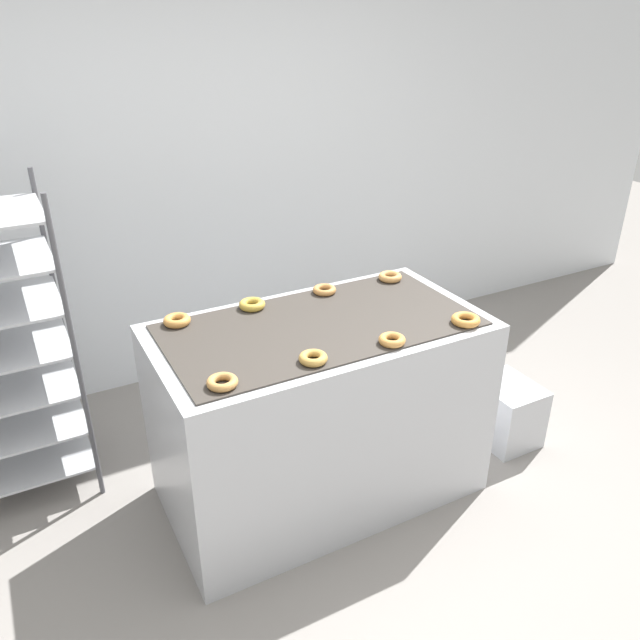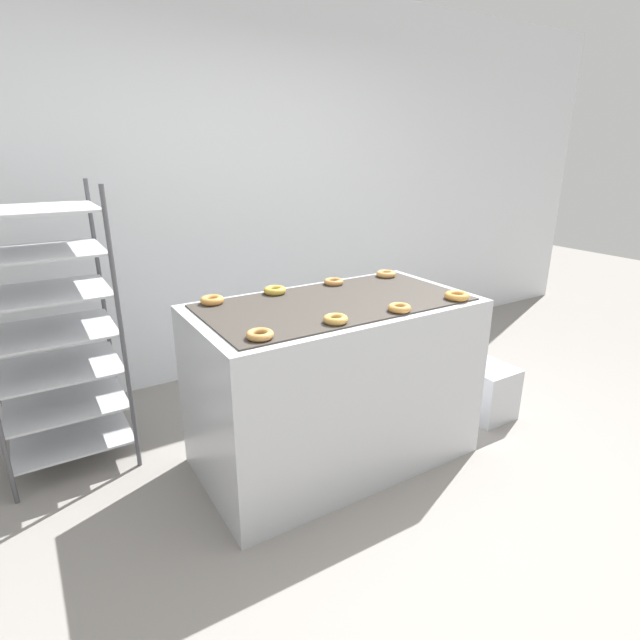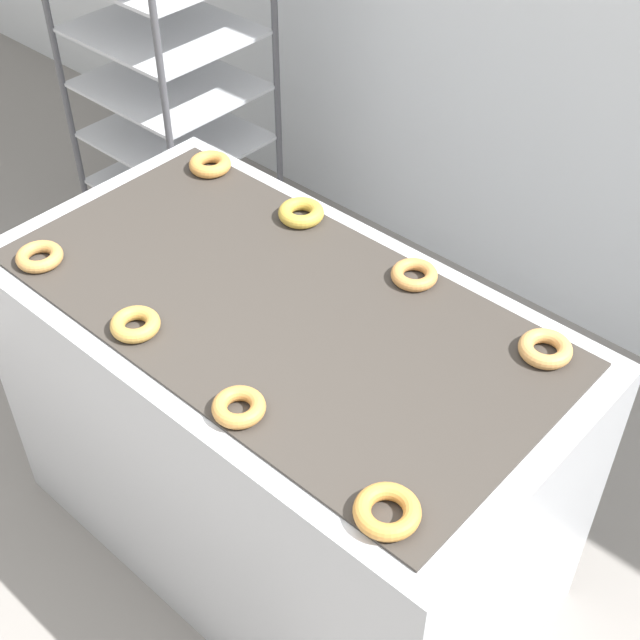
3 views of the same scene
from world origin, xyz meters
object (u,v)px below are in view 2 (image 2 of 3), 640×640
Objects in this scene: glaze_bin at (485,390)px; donut_near_midright at (399,308)px; donut_far_midleft at (275,290)px; donut_near_midleft at (336,319)px; donut_far_midright at (334,282)px; fryer_machine at (334,382)px; donut_near_right at (457,296)px; donut_far_left at (212,300)px; donut_near_left at (260,335)px; donut_far_right at (386,274)px; baking_rack_cart at (52,331)px.

donut_near_midright reaches higher than glaze_bin.
donut_near_midleft is at bearing -88.06° from donut_far_midleft.
donut_far_midright is at bearing 89.82° from donut_near_midright.
donut_near_right is (0.57, -0.30, 0.48)m from fryer_machine.
glaze_bin is 2.93× the size of donut_far_left.
donut_near_midleft reaches higher than donut_near_left.
fryer_machine is at bearing -121.71° from donut_far_midright.
donut_near_right is (-0.54, -0.18, 0.77)m from glaze_bin.
donut_far_right is (0.74, 0.56, -0.00)m from donut_near_midleft.
donut_near_left is at bearing -54.76° from baking_rack_cart.
donut_near_midright is 0.94× the size of donut_far_right.
donut_near_midleft reaches higher than donut_far_midright.
donut_near_right is at bearing 0.21° from donut_near_midright.
donut_near_midright is at bearing -59.13° from fryer_machine.
donut_far_midleft is (-1.31, 0.42, 0.78)m from glaze_bin.
baking_rack_cart is (-1.28, 0.75, 0.31)m from fryer_machine.
fryer_machine is 4.22× the size of glaze_bin.
donut_far_midright is at bearing 57.72° from donut_near_midleft.
donut_far_right is at bearing 91.38° from donut_near_right.
fryer_machine is 0.59m from donut_far_midright.
donut_far_right is (1.84, -0.47, 0.17)m from baking_rack_cart.
baking_rack_cart is 4.34× the size of glaze_bin.
donut_far_midleft reaches higher than donut_near_midright.
donut_near_midleft is 0.58m from donut_far_midleft.
donut_far_right is (0.38, 0.58, 0.00)m from donut_near_midright.
donut_far_midleft is at bearing 123.99° from fryer_machine.
donut_near_left is at bearing -153.51° from donut_far_right.
donut_near_midleft is at bearing -142.94° from donut_far_right.
donut_near_left is 1.13m from donut_near_right.
donut_far_right is (0.38, -0.01, 0.00)m from donut_far_midright.
donut_near_right is 0.71m from donut_far_midright.
donut_far_left is at bearing 179.73° from donut_far_midleft.
donut_near_left is at bearing -142.31° from donut_far_midright.
donut_far_right is at bearing -1.46° from donut_far_midleft.
donut_near_midright is at bearing -35.58° from baking_rack_cart.
donut_far_left is (0.00, 0.58, 0.00)m from donut_near_left.
donut_far_midright is 0.96× the size of donut_far_right.
donut_near_left reaches higher than glaze_bin.
glaze_bin is 1.22m from donut_near_midright.
donut_near_midright reaches higher than donut_far_midright.
donut_near_midleft is at bearing -42.97° from baking_rack_cart.
fryer_machine is 0.97× the size of baking_rack_cart.
donut_near_midleft is (-1.29, -0.16, 0.77)m from glaze_bin.
baking_rack_cart is at bearing 160.08° from glaze_bin.
donut_near_right is at bearing -1.00° from donut_near_left.
donut_far_left is at bearing 178.92° from donut_far_right.
donut_near_right is 1.07× the size of donut_far_left.
donut_far_left reaches higher than glaze_bin.
donut_near_right reaches higher than donut_near_midright.
donut_near_midright is at bearing -169.10° from glaze_bin.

